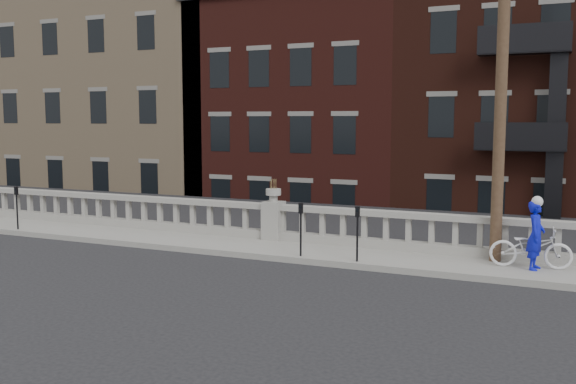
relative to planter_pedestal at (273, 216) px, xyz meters
name	(u,v)px	position (x,y,z in m)	size (l,w,h in m)	color
ground	(201,274)	(0.00, -3.95, -0.83)	(120.00, 120.00, 0.00)	black
sidewalk	(259,248)	(0.00, -0.95, -0.76)	(32.00, 2.20, 0.15)	gray
balustrade	(274,222)	(0.00, 0.00, -0.19)	(28.00, 0.34, 1.03)	gray
planter_pedestal	(273,216)	(0.00, 0.00, 0.00)	(0.55, 0.55, 1.76)	gray
lower_level	(432,137)	(0.56, 19.09, 1.80)	(80.00, 44.00, 20.80)	#605E59
utility_pole	(503,50)	(6.20, -0.35, 4.41)	(1.60, 0.28, 10.00)	#422D1E
parking_meter_b	(17,203)	(-8.11, -1.80, 0.17)	(0.10, 0.09, 1.36)	black
parking_meter_c	(301,223)	(1.63, -1.80, 0.17)	(0.10, 0.09, 1.36)	black
parking_meter_d	(357,227)	(3.13, -1.80, 0.17)	(0.10, 0.09, 1.36)	black
bicycle	(531,247)	(7.04, -0.78, -0.20)	(0.64, 1.84, 0.97)	white
cyclist	(536,235)	(7.14, -0.92, 0.12)	(0.59, 0.38, 1.61)	#0D14C4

